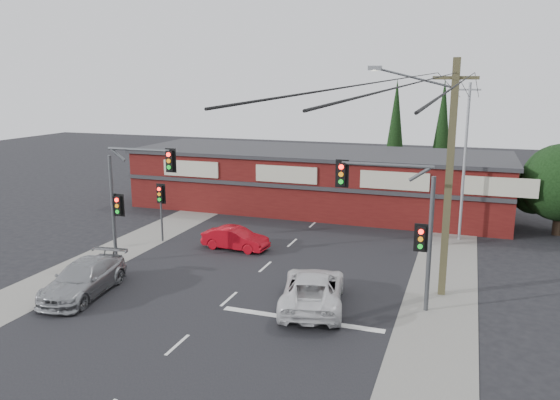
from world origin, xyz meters
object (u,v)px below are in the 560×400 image
(silver_suv, at_px, (84,279))
(utility_pole, at_px, (446,172))
(white_suv, at_px, (313,289))
(red_sedan, at_px, (235,238))
(shop_building, at_px, (317,179))

(silver_suv, height_order, utility_pole, utility_pole)
(white_suv, relative_size, silver_suv, 1.06)
(red_sedan, bearing_deg, silver_suv, 160.51)
(white_suv, distance_m, shop_building, 17.73)
(silver_suv, xyz_separation_m, utility_pole, (14.51, 5.15, 4.68))
(white_suv, height_order, shop_building, shop_building)
(shop_building, xyz_separation_m, utility_pole, (9.36, -14.00, 3.26))
(silver_suv, relative_size, red_sedan, 1.34)
(white_suv, xyz_separation_m, red_sedan, (-6.16, 6.10, -0.12))
(white_suv, distance_m, utility_pole, 7.37)
(red_sedan, xyz_separation_m, utility_pole, (10.96, -3.02, 4.79))
(white_suv, xyz_separation_m, shop_building, (-4.56, 17.08, 1.40))
(silver_suv, distance_m, red_sedan, 8.91)
(red_sedan, distance_m, utility_pole, 12.33)
(white_suv, xyz_separation_m, utility_pole, (4.80, 3.08, 4.66))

